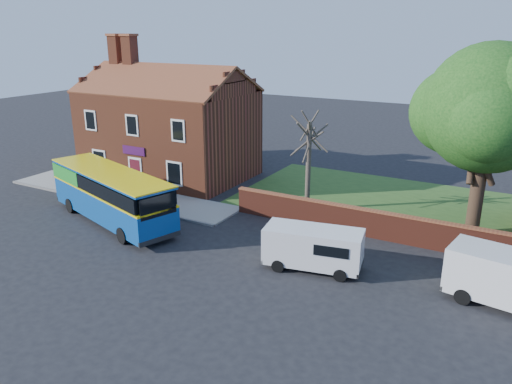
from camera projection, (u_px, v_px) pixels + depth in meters
The scene contains 10 objects.
ground at pixel (141, 245), 26.68m from camera, with size 120.00×120.00×0.00m, color black.
pavement at pixel (120, 194), 34.66m from camera, with size 18.00×3.50×0.12m, color gray.
kerb at pixel (101, 201), 33.20m from camera, with size 18.00×0.15×0.14m, color slate.
grass_strip at pixel (438, 211), 31.47m from camera, with size 26.00×12.00×0.04m, color #426B28.
shop_building at pixel (169, 132), 38.40m from camera, with size 12.30×8.13×10.50m.
boundary_wall at pixel (419, 232), 26.24m from camera, with size 22.00×0.38×1.60m.
bus at pixel (109, 192), 29.57m from camera, with size 10.54×5.56×3.12m.
van_near at pixel (313, 247), 23.70m from camera, with size 4.88×2.65×2.03m.
large_tree at pixel (491, 112), 26.01m from camera, with size 8.59×6.79×10.47m.
bare_tree at pixel (308, 163), 30.86m from camera, with size 2.26×2.70×6.04m.
Camera 1 is at (17.25, -18.40, 11.02)m, focal length 35.00 mm.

